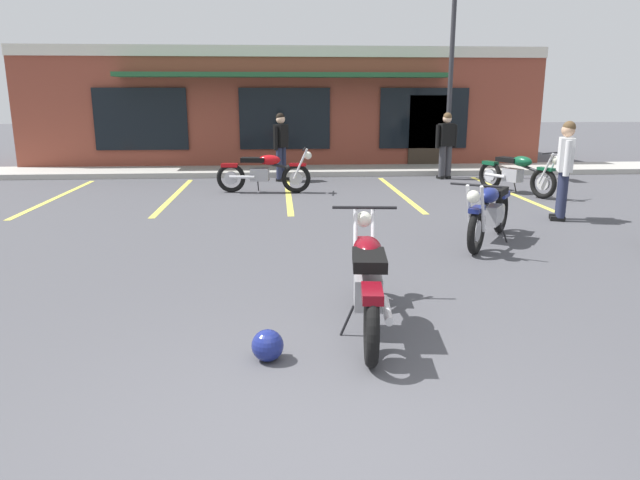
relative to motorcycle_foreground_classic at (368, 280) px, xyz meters
name	(u,v)px	position (x,y,z in m)	size (l,w,h in m)	color
ground_plane	(296,261)	(-0.57, 2.28, -0.46)	(80.00, 80.00, 0.00)	#47474C
sidewalk_kerb	(286,171)	(-0.57, 11.17, -0.39)	(22.00, 1.80, 0.14)	#A8A59E
brick_storefront_building	(284,107)	(-0.57, 14.82, 1.26)	(14.99, 6.75, 3.43)	brown
painted_stall_lines	(288,194)	(-0.57, 7.57, -0.46)	(9.86, 4.80, 0.01)	#DBCC4C
motorcycle_foreground_classic	(368,280)	(0.00, 0.00, 0.00)	(0.69, 2.11, 0.98)	black
motorcycle_red_sportbike	(517,173)	(4.36, 7.27, 0.00)	(1.23, 1.93, 0.98)	black
motorcycle_silver_naked	(264,172)	(-1.09, 7.85, 0.00)	(2.11, 0.69, 0.98)	black
motorcycle_blue_standard	(490,212)	(2.23, 3.04, 0.00)	(1.40, 1.84, 0.98)	black
person_in_black_shirt	(281,143)	(-0.70, 9.64, 0.49)	(0.41, 0.57, 1.68)	black
person_in_shorts_foreground	(565,165)	(4.03, 4.54, 0.49)	(0.37, 0.60, 1.68)	black
person_by_back_row	(446,142)	(3.49, 9.72, 0.49)	(0.61, 0.35, 1.68)	black
helmet_on_pavement	(268,345)	(-0.89, -0.61, -0.33)	(0.26, 0.26, 0.26)	navy
parking_lot_lamp_post	(453,54)	(3.62, 9.95, 2.62)	(0.24, 0.76, 4.73)	#2D2D33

